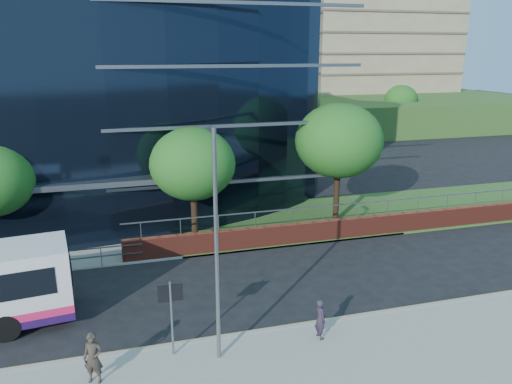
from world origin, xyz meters
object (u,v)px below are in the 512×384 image
object	(u,v)px
tree_dist_e	(293,101)
pedestrian	(320,319)
pedestrian_b	(93,358)
tree_far_c	(193,164)
tree_far_d	(339,141)
streetlight_east	(216,241)
tree_dist_f	(401,99)
street_sign	(171,303)

from	to	relation	value
tree_dist_e	pedestrian	xyz separation A→B (m)	(-14.16, -42.03, -3.61)
tree_dist_e	pedestrian_b	distance (m)	47.96
pedestrian	tree_far_c	bearing A→B (deg)	7.75
tree_far_d	streetlight_east	bearing A→B (deg)	-129.40
tree_far_c	tree_dist_f	distance (m)	46.67
street_sign	streetlight_east	bearing A→B (deg)	-21.36
tree_far_c	tree_far_d	bearing A→B (deg)	6.34
tree_dist_f	streetlight_east	distance (m)	55.74
streetlight_east	tree_far_c	bearing A→B (deg)	84.89
tree_dist_f	tree_far_d	bearing A→B (deg)	-126.87
pedestrian	pedestrian_b	size ratio (longest dim) A/B	0.89
pedestrian	tree_dist_f	bearing A→B (deg)	-41.10
tree_far_d	pedestrian_b	distance (m)	19.25
tree_dist_f	street_sign	bearing A→B (deg)	-129.16
tree_far_d	tree_dist_f	distance (m)	40.01
tree_far_c	pedestrian	xyz separation A→B (m)	(2.84, -11.03, -3.61)
pedestrian	pedestrian_b	distance (m)	7.94
tree_far_c	pedestrian	distance (m)	11.95
tree_dist_e	pedestrian	size ratio (longest dim) A/B	4.20
tree_dist_f	pedestrian_b	world-z (taller)	tree_dist_f
tree_dist_e	tree_dist_f	world-z (taller)	tree_dist_e
tree_far_c	tree_far_d	world-z (taller)	tree_far_d
tree_dist_e	tree_dist_f	xyz separation A→B (m)	(16.00, 2.00, -0.33)
streetlight_east	pedestrian	distance (m)	5.21
streetlight_east	pedestrian	bearing A→B (deg)	2.17
street_sign	pedestrian_b	distance (m)	2.95
tree_far_c	pedestrian_b	distance (m)	13.00
streetlight_east	pedestrian	world-z (taller)	streetlight_east
tree_far_c	pedestrian_b	world-z (taller)	tree_far_c
tree_far_d	tree_dist_f	world-z (taller)	tree_far_d
tree_far_d	streetlight_east	world-z (taller)	streetlight_east
tree_far_d	pedestrian	size ratio (longest dim) A/B	4.80
tree_dist_e	streetlight_east	bearing A→B (deg)	-113.11
street_sign	pedestrian	world-z (taller)	street_sign
tree_far_c	tree_dist_e	bearing A→B (deg)	61.26
tree_dist_f	pedestrian_b	xyz separation A→B (m)	(-38.09, -44.43, -3.19)
street_sign	tree_dist_e	xyz separation A→B (m)	(19.50, 41.59, 2.39)
tree_dist_f	tree_dist_e	bearing A→B (deg)	-172.87
street_sign	tree_dist_f	distance (m)	56.25
tree_dist_e	pedestrian_b	bearing A→B (deg)	-117.51
street_sign	tree_far_c	world-z (taller)	tree_far_c
pedestrian	tree_far_d	bearing A→B (deg)	-33.81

